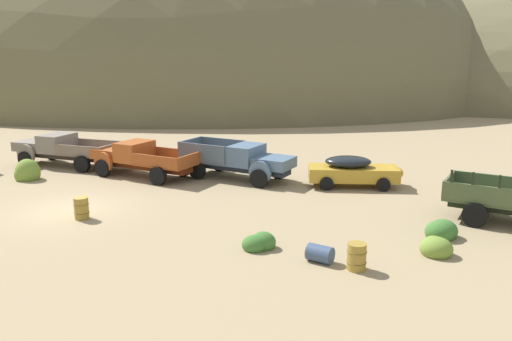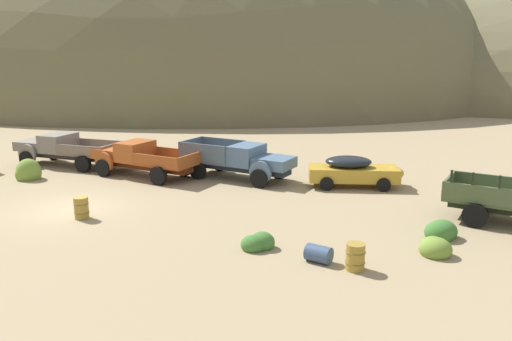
{
  "view_description": "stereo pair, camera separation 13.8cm",
  "coord_description": "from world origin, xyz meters",
  "px_view_note": "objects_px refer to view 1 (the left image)",
  "views": [
    {
      "loc": [
        13.69,
        -17.97,
        6.68
      ],
      "look_at": [
        7.31,
        3.91,
        1.34
      ],
      "focal_mm": 35.78,
      "sensor_mm": 36.0,
      "label": 1
    },
    {
      "loc": [
        13.82,
        -17.93,
        6.68
      ],
      "look_at": [
        7.31,
        3.91,
        1.34
      ],
      "focal_mm": 35.78,
      "sensor_mm": 36.0,
      "label": 2
    }
  ],
  "objects_px": {
    "truck_oxide_orange": "(136,158)",
    "truck_chalk_blue": "(244,161)",
    "oil_drum_by_truck": "(357,257)",
    "truck_primer_gray": "(59,149)",
    "oil_drum_foreground": "(81,208)",
    "car_mustard": "(356,171)",
    "oil_drum_spare": "(320,254)"
  },
  "relations": [
    {
      "from": "truck_oxide_orange",
      "to": "truck_chalk_blue",
      "type": "xyz_separation_m",
      "value": [
        5.9,
        0.84,
        0.01
      ]
    },
    {
      "from": "truck_oxide_orange",
      "to": "oil_drum_by_truck",
      "type": "relative_size",
      "value": 7.51
    },
    {
      "from": "truck_oxide_orange",
      "to": "truck_primer_gray",
      "type": "bearing_deg",
      "value": 1.44
    },
    {
      "from": "oil_drum_foreground",
      "to": "oil_drum_by_truck",
      "type": "relative_size",
      "value": 1.04
    },
    {
      "from": "car_mustard",
      "to": "oil_drum_foreground",
      "type": "relative_size",
      "value": 5.47
    },
    {
      "from": "car_mustard",
      "to": "truck_oxide_orange",
      "type": "bearing_deg",
      "value": 172.65
    },
    {
      "from": "truck_primer_gray",
      "to": "car_mustard",
      "type": "xyz_separation_m",
      "value": [
        17.49,
        -0.02,
        -0.18
      ]
    },
    {
      "from": "oil_drum_foreground",
      "to": "oil_drum_spare",
      "type": "relative_size",
      "value": 0.95
    },
    {
      "from": "car_mustard",
      "to": "oil_drum_spare",
      "type": "height_order",
      "value": "car_mustard"
    },
    {
      "from": "oil_drum_spare",
      "to": "oil_drum_foreground",
      "type": "bearing_deg",
      "value": 170.74
    },
    {
      "from": "oil_drum_foreground",
      "to": "oil_drum_spare",
      "type": "xyz_separation_m",
      "value": [
        10.05,
        -1.64,
        -0.16
      ]
    },
    {
      "from": "oil_drum_foreground",
      "to": "truck_chalk_blue",
      "type": "bearing_deg",
      "value": 61.58
    },
    {
      "from": "car_mustard",
      "to": "oil_drum_spare",
      "type": "distance_m",
      "value": 9.97
    },
    {
      "from": "truck_oxide_orange",
      "to": "oil_drum_foreground",
      "type": "height_order",
      "value": "truck_oxide_orange"
    },
    {
      "from": "oil_drum_by_truck",
      "to": "car_mustard",
      "type": "bearing_deg",
      "value": 95.71
    },
    {
      "from": "truck_chalk_blue",
      "to": "car_mustard",
      "type": "bearing_deg",
      "value": 14.77
    },
    {
      "from": "truck_chalk_blue",
      "to": "oil_drum_by_truck",
      "type": "height_order",
      "value": "truck_chalk_blue"
    },
    {
      "from": "truck_oxide_orange",
      "to": "oil_drum_foreground",
      "type": "relative_size",
      "value": 7.22
    },
    {
      "from": "truck_oxide_orange",
      "to": "car_mustard",
      "type": "bearing_deg",
      "value": -162.77
    },
    {
      "from": "oil_drum_by_truck",
      "to": "truck_primer_gray",
      "type": "bearing_deg",
      "value": 151.05
    },
    {
      "from": "truck_oxide_orange",
      "to": "car_mustard",
      "type": "height_order",
      "value": "truck_oxide_orange"
    },
    {
      "from": "truck_chalk_blue",
      "to": "oil_drum_foreground",
      "type": "relative_size",
      "value": 7.22
    },
    {
      "from": "truck_oxide_orange",
      "to": "truck_chalk_blue",
      "type": "relative_size",
      "value": 1.0
    },
    {
      "from": "oil_drum_foreground",
      "to": "oil_drum_by_truck",
      "type": "bearing_deg",
      "value": -9.61
    },
    {
      "from": "truck_oxide_orange",
      "to": "oil_drum_foreground",
      "type": "distance_m",
      "value": 7.44
    },
    {
      "from": "oil_drum_spare",
      "to": "oil_drum_by_truck",
      "type": "bearing_deg",
      "value": -12.58
    },
    {
      "from": "truck_oxide_orange",
      "to": "oil_drum_spare",
      "type": "xyz_separation_m",
      "value": [
        11.57,
        -8.9,
        -0.72
      ]
    },
    {
      "from": "oil_drum_foreground",
      "to": "oil_drum_spare",
      "type": "height_order",
      "value": "oil_drum_foreground"
    },
    {
      "from": "truck_oxide_orange",
      "to": "oil_drum_spare",
      "type": "relative_size",
      "value": 6.85
    },
    {
      "from": "truck_primer_gray",
      "to": "truck_chalk_blue",
      "type": "relative_size",
      "value": 1.02
    },
    {
      "from": "oil_drum_by_truck",
      "to": "oil_drum_spare",
      "type": "relative_size",
      "value": 0.91
    },
    {
      "from": "truck_primer_gray",
      "to": "oil_drum_by_truck",
      "type": "relative_size",
      "value": 7.67
    }
  ]
}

